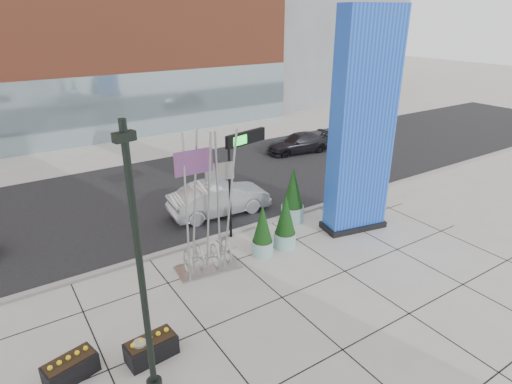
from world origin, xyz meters
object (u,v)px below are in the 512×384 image
lamp_post (144,300)px  overhead_street_sign (245,148)px  car_silver_mid (219,199)px  public_art_sculpture (207,235)px  concrete_bollard (141,352)px  blue_pylon (362,130)px

lamp_post → overhead_street_sign: size_ratio=1.58×
overhead_street_sign → car_silver_mid: size_ratio=0.93×
public_art_sculpture → concrete_bollard: public_art_sculpture is taller
blue_pylon → public_art_sculpture: bearing=-173.7°
overhead_street_sign → car_silver_mid: (-0.06, 2.35, -3.13)m
public_art_sculpture → concrete_bollard: (-3.84, -3.34, -1.08)m
overhead_street_sign → car_silver_mid: 3.91m
lamp_post → concrete_bollard: 2.88m
car_silver_mid → overhead_street_sign: bearing=-174.1°
lamp_post → car_silver_mid: 11.09m
blue_pylon → lamp_post: (-11.11, -3.99, -1.64)m
public_art_sculpture → overhead_street_sign: public_art_sculpture is taller
concrete_bollard → lamp_post: bearing=-93.4°
lamp_post → overhead_street_sign: bearing=43.1°
concrete_bollard → overhead_street_sign: (6.62, 5.04, 3.58)m
lamp_post → public_art_sculpture: (3.91, 4.57, -1.53)m
lamp_post → public_art_sculpture: bearing=49.4°
public_art_sculpture → concrete_bollard: size_ratio=7.54×
blue_pylon → lamp_post: 11.92m
public_art_sculpture → blue_pylon: bearing=1.6°
lamp_post → public_art_sculpture: size_ratio=1.32×
lamp_post → car_silver_mid: bearing=52.4°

